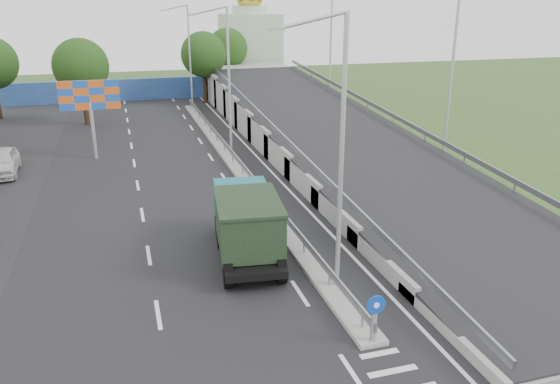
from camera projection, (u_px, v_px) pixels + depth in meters
name	position (u px, v px, depth m)	size (l,w,h in m)	color
road_surface	(198.00, 186.00, 32.94)	(26.00, 90.00, 0.04)	black
median	(233.00, 162.00, 37.34)	(1.00, 44.00, 0.20)	gray
overpass_ramp	(336.00, 132.00, 38.81)	(10.00, 50.00, 3.50)	gray
median_guardrail	(233.00, 153.00, 37.12)	(0.09, 44.00, 0.71)	gray
sign_bollard	(374.00, 318.00, 17.28)	(0.64, 0.23, 1.67)	black
lamp_post_near	(337.00, 143.00, 19.20)	(2.74, 0.18, 10.08)	#B2B5B7
lamp_post_mid	(226.00, 74.00, 37.29)	(2.74, 0.18, 10.08)	#B2B5B7
lamp_post_far	(188.00, 50.00, 55.38)	(2.74, 0.18, 10.08)	#B2B5B7
blue_wall	(146.00, 89.00, 61.23)	(30.00, 0.50, 2.40)	navy
church	(250.00, 44.00, 70.87)	(7.00, 7.00, 13.80)	#B2CCAD
billboard	(90.00, 100.00, 37.18)	(4.00, 0.24, 5.50)	#B2B5B7
tree_left_mid	(81.00, 66.00, 47.44)	(4.80, 4.80, 7.60)	black
tree_median_far	(203.00, 55.00, 57.91)	(4.80, 4.80, 7.60)	black
tree_ramp_far	(227.00, 49.00, 65.32)	(4.80, 4.80, 7.60)	black
dump_truck	(246.00, 222.00, 23.33)	(3.17, 6.86, 2.92)	black
parked_car_e	(1.00, 162.00, 34.82)	(1.98, 4.91, 1.67)	silver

